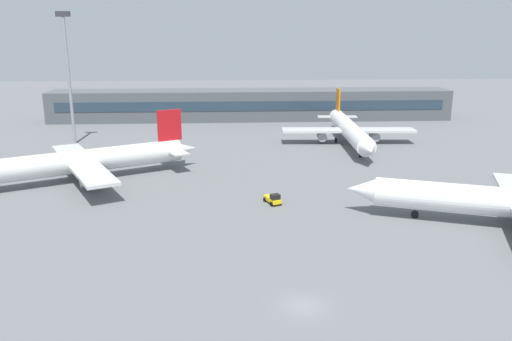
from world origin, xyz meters
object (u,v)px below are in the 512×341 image
Objects in this scene: baggage_tug_yellow at (273,199)px; floodlight_tower_west at (68,71)px; airplane_mid at (74,163)px; airplane_far at (350,130)px.

baggage_tug_yellow is 66.56m from floodlight_tower_west.
airplane_mid is at bearing -74.13° from floodlight_tower_west.
floodlight_tower_west reaches higher than airplane_mid.
airplane_mid is 11.21× the size of baggage_tug_yellow.
airplane_mid is at bearing -153.54° from airplane_far.
baggage_tug_yellow is at bearing -22.20° from airplane_mid.
floodlight_tower_west reaches higher than airplane_far.
airplane_mid is 63.35m from airplane_far.
floodlight_tower_west is at bearing 105.87° from airplane_mid.
airplane_mid is 1.43× the size of floodlight_tower_west.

